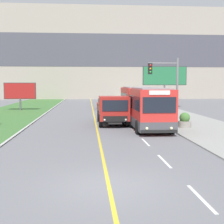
# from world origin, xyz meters

# --- Properties ---
(ground_plane) EXTENTS (300.00, 300.00, 0.00)m
(ground_plane) POSITION_xyz_m (0.00, 0.00, 0.00)
(ground_plane) COLOR slate
(lane_marking_centre) EXTENTS (2.88, 140.00, 0.01)m
(lane_marking_centre) POSITION_xyz_m (0.35, 1.88, 0.00)
(lane_marking_centre) COLOR gold
(lane_marking_centre) RESTS_ON ground_plane
(apartment_block_background) EXTENTS (80.00, 8.04, 20.48)m
(apartment_block_background) POSITION_xyz_m (0.00, 62.64, 10.24)
(apartment_block_background) COLOR #A89E8E
(apartment_block_background) RESTS_ON ground_plane
(city_bus) EXTENTS (2.66, 12.14, 3.18)m
(city_bus) POSITION_xyz_m (3.96, 15.45, 1.62)
(city_bus) COLOR red
(city_bus) RESTS_ON ground_plane
(dump_truck) EXTENTS (2.48, 6.52, 2.47)m
(dump_truck) POSITION_xyz_m (1.43, 15.48, 1.24)
(dump_truck) COLOR black
(dump_truck) RESTS_ON ground_plane
(car_distant) EXTENTS (1.80, 4.30, 1.45)m
(car_distant) POSITION_xyz_m (1.53, 32.15, 0.69)
(car_distant) COLOR maroon
(car_distant) RESTS_ON ground_plane
(traffic_light_mast) EXTENTS (2.28, 0.32, 5.39)m
(traffic_light_mast) POSITION_xyz_m (5.27, 12.31, 3.45)
(traffic_light_mast) COLOR slate
(traffic_light_mast) RESTS_ON ground_plane
(billboard_large) EXTENTS (6.27, 0.24, 5.92)m
(billboard_large) POSITION_xyz_m (10.21, 33.12, 4.44)
(billboard_large) COLOR #59595B
(billboard_large) RESTS_ON ground_plane
(billboard_small) EXTENTS (4.08, 0.24, 3.61)m
(billboard_small) POSITION_xyz_m (-9.44, 30.88, 2.46)
(billboard_small) COLOR #59595B
(billboard_small) RESTS_ON ground_plane
(planter_round_near) EXTENTS (1.02, 1.02, 1.17)m
(planter_round_near) POSITION_xyz_m (6.88, 13.28, 0.59)
(planter_round_near) COLOR gray
(planter_round_near) RESTS_ON sidewalk_right
(planter_round_second) EXTENTS (1.03, 1.03, 1.24)m
(planter_round_second) POSITION_xyz_m (6.70, 17.88, 0.63)
(planter_round_second) COLOR gray
(planter_round_second) RESTS_ON sidewalk_right
(planter_round_third) EXTENTS (1.00, 1.00, 1.18)m
(planter_round_third) POSITION_xyz_m (6.85, 22.48, 0.60)
(planter_round_third) COLOR gray
(planter_round_third) RESTS_ON sidewalk_right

